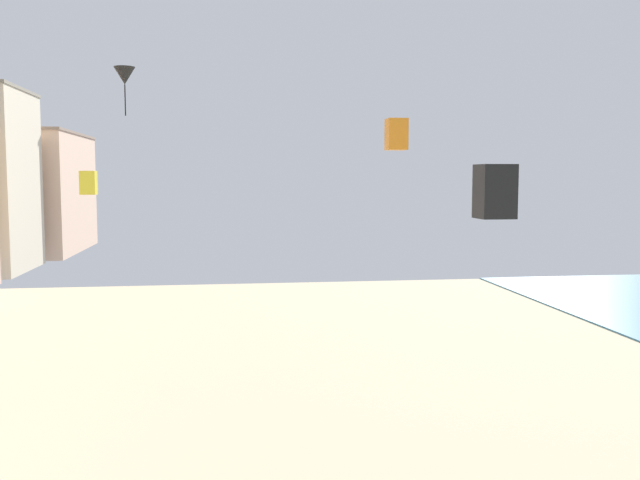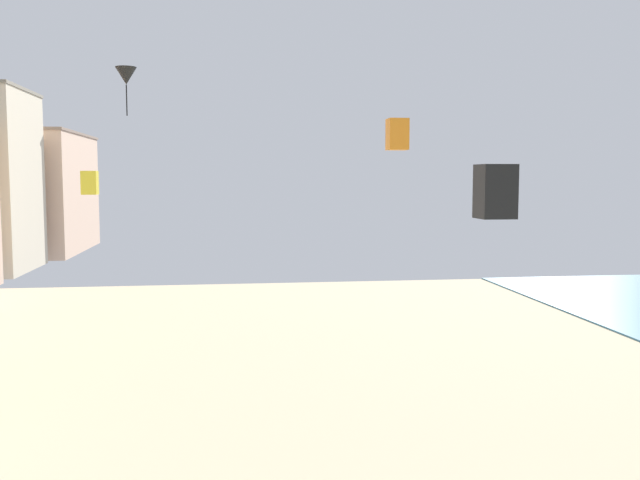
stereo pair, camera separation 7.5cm
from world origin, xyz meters
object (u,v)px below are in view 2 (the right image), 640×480
at_px(kite_black_box, 495,191).
at_px(kite_yellow_box, 90,183).
at_px(kite_black_delta, 126,76).
at_px(kite_orange_box, 397,134).

height_order(kite_black_box, kite_yellow_box, kite_black_box).
bearing_deg(kite_yellow_box, kite_black_delta, 81.88).
height_order(kite_yellow_box, kite_orange_box, kite_orange_box).
bearing_deg(kite_orange_box, kite_yellow_box, 161.91).
height_order(kite_black_box, kite_black_delta, kite_black_delta).
relative_size(kite_black_box, kite_orange_box, 1.30).
relative_size(kite_black_box, kite_black_delta, 0.65).
height_order(kite_yellow_box, kite_black_delta, kite_black_delta).
distance_m(kite_orange_box, kite_black_delta, 16.87).
relative_size(kite_black_box, kite_yellow_box, 1.57).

